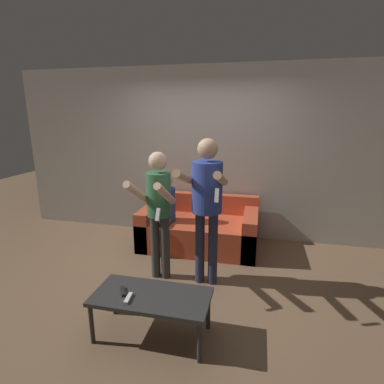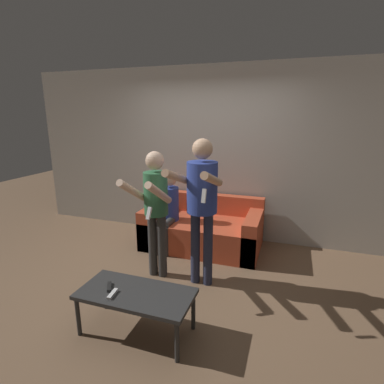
# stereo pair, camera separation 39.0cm
# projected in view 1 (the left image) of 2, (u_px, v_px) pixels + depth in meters

# --- Properties ---
(ground_plane) EXTENTS (14.00, 14.00, 0.00)m
(ground_plane) POSITION_uv_depth(u_px,v_px,m) (179.00, 283.00, 3.60)
(ground_plane) COLOR brown
(wall_back) EXTENTS (6.40, 0.06, 2.70)m
(wall_back) POSITION_uv_depth(u_px,v_px,m) (205.00, 154.00, 4.80)
(wall_back) COLOR #B7B2A8
(wall_back) RESTS_ON ground_plane
(couch) EXTENTS (1.72, 0.96, 0.73)m
(couch) POSITION_uv_depth(u_px,v_px,m) (200.00, 229.00, 4.58)
(couch) COLOR #C64C2D
(couch) RESTS_ON ground_plane
(person_standing_left) EXTENTS (0.40, 0.69, 1.56)m
(person_standing_left) POSITION_uv_depth(u_px,v_px,m) (158.00, 204.00, 3.49)
(person_standing_left) COLOR #383838
(person_standing_left) RESTS_ON ground_plane
(person_standing_right) EXTENTS (0.46, 0.78, 1.72)m
(person_standing_right) POSITION_uv_depth(u_px,v_px,m) (207.00, 195.00, 3.34)
(person_standing_right) COLOR #282D47
(person_standing_right) RESTS_ON ground_plane
(person_seated) EXTENTS (0.27, 0.51, 1.16)m
(person_seated) POSITION_uv_depth(u_px,v_px,m) (165.00, 209.00, 4.36)
(person_seated) COLOR #383838
(person_seated) RESTS_ON ground_plane
(coffee_table) EXTENTS (1.04, 0.49, 0.42)m
(coffee_table) POSITION_uv_depth(u_px,v_px,m) (151.00, 299.00, 2.66)
(coffee_table) COLOR #2D2D2D
(coffee_table) RESTS_ON ground_plane
(remote_near) EXTENTS (0.05, 0.15, 0.02)m
(remote_near) POSITION_uv_depth(u_px,v_px,m) (128.00, 298.00, 2.58)
(remote_near) COLOR white
(remote_near) RESTS_ON coffee_table
(remote_far) EXTENTS (0.11, 0.15, 0.02)m
(remote_far) POSITION_uv_depth(u_px,v_px,m) (123.00, 291.00, 2.68)
(remote_far) COLOR black
(remote_far) RESTS_ON coffee_table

